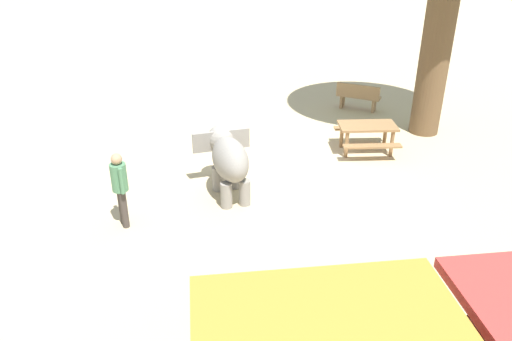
{
  "coord_description": "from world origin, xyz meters",
  "views": [
    {
      "loc": [
        1.74,
        11.45,
        5.8
      ],
      "look_at": [
        0.53,
        1.68,
        0.8
      ],
      "focal_mm": 35.83,
      "sensor_mm": 36.0,
      "label": 1
    }
  ],
  "objects_px": {
    "person_handler": "(120,185)",
    "wooden_bench": "(358,96)",
    "picnic_table_near": "(367,132)",
    "elephant": "(228,158)"
  },
  "relations": [
    {
      "from": "person_handler",
      "to": "picnic_table_near",
      "type": "xyz_separation_m",
      "value": [
        -6.07,
        -2.89,
        -0.36
      ]
    },
    {
      "from": "elephant",
      "to": "wooden_bench",
      "type": "bearing_deg",
      "value": -52.58
    },
    {
      "from": "elephant",
      "to": "wooden_bench",
      "type": "relative_size",
      "value": 1.45
    },
    {
      "from": "picnic_table_near",
      "to": "wooden_bench",
      "type": "bearing_deg",
      "value": -98.95
    },
    {
      "from": "person_handler",
      "to": "picnic_table_near",
      "type": "height_order",
      "value": "person_handler"
    },
    {
      "from": "elephant",
      "to": "wooden_bench",
      "type": "xyz_separation_m",
      "value": [
        -4.59,
        -4.99,
        -0.42
      ]
    },
    {
      "from": "person_handler",
      "to": "wooden_bench",
      "type": "height_order",
      "value": "person_handler"
    },
    {
      "from": "person_handler",
      "to": "wooden_bench",
      "type": "relative_size",
      "value": 1.16
    },
    {
      "from": "wooden_bench",
      "to": "picnic_table_near",
      "type": "relative_size",
      "value": 0.87
    },
    {
      "from": "picnic_table_near",
      "to": "person_handler",
      "type": "bearing_deg",
      "value": 29.8
    }
  ]
}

